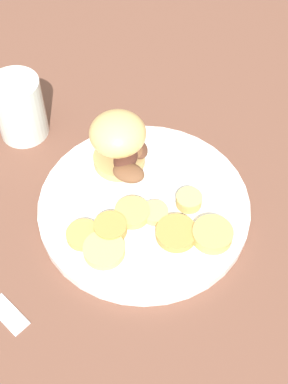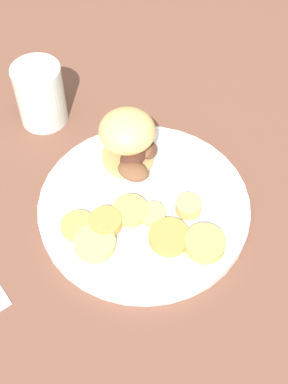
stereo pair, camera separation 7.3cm
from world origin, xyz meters
TOP-DOWN VIEW (x-y plane):
  - ground_plane at (0.00, 0.00)m, footprint 4.00×4.00m
  - dinner_plate at (0.00, 0.00)m, footprint 0.30×0.30m
  - sandwich at (0.07, 0.05)m, footprint 0.10×0.10m
  - potato_round_0 at (0.01, -0.06)m, footprint 0.04×0.04m
  - potato_round_1 at (-0.07, 0.07)m, footprint 0.05×0.05m
  - potato_round_2 at (-0.02, -0.02)m, footprint 0.04×0.04m
  - potato_round_3 at (-0.09, 0.04)m, footprint 0.06×0.06m
  - potato_round_4 at (-0.02, 0.01)m, footprint 0.05×0.05m
  - potato_round_5 at (-0.04, -0.05)m, footprint 0.06×0.06m
  - potato_round_6 at (-0.04, -0.10)m, footprint 0.05×0.05m
  - potato_round_7 at (-0.05, 0.04)m, footprint 0.05×0.05m
  - drinking_glass at (0.11, 0.22)m, footprint 0.08×0.08m

SIDE VIEW (x-z plane):
  - ground_plane at x=0.00m, z-range 0.00..0.00m
  - dinner_plate at x=0.00m, z-range 0.00..0.02m
  - potato_round_1 at x=-0.07m, z-range 0.02..0.03m
  - potato_round_2 at x=-0.02m, z-range 0.02..0.03m
  - potato_round_5 at x=-0.04m, z-range 0.02..0.03m
  - potato_round_3 at x=-0.09m, z-range 0.02..0.03m
  - potato_round_4 at x=-0.02m, z-range 0.02..0.03m
  - potato_round_7 at x=-0.05m, z-range 0.02..0.03m
  - potato_round_6 at x=-0.04m, z-range 0.02..0.03m
  - potato_round_0 at x=0.01m, z-range 0.02..0.03m
  - drinking_glass at x=0.11m, z-range 0.00..0.10m
  - sandwich at x=0.07m, z-range 0.02..0.11m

